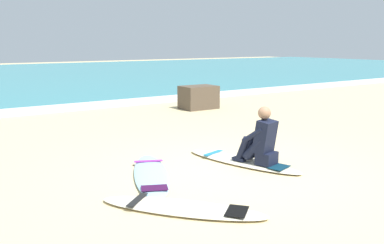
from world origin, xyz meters
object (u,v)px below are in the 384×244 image
object	(u,v)px
surfboard_main	(242,161)
surfboard_spare_far	(151,175)
surfer_seated	(261,141)
shoreline_rock	(199,97)
surfboard_spare_near	(182,208)

from	to	relation	value
surfboard_main	surfboard_spare_far	xyz separation A→B (m)	(-1.65, 0.22, 0.00)
surfer_seated	shoreline_rock	xyz separation A→B (m)	(2.72, 5.66, -0.08)
surfer_seated	surfboard_main	bearing A→B (deg)	105.17
surfboard_spare_near	surfboard_spare_far	xyz separation A→B (m)	(0.31, 1.37, -0.00)
surfboard_spare_near	surfboard_spare_far	world-z (taller)	same
surfboard_spare_near	surfboard_spare_far	distance (m)	1.40
surfboard_main	surfer_seated	bearing A→B (deg)	-74.83
surfboard_main	surfboard_spare_near	xyz separation A→B (m)	(-1.96, -1.14, 0.00)
surfboard_main	surfboard_spare_near	world-z (taller)	same
surfboard_main	surfer_seated	xyz separation A→B (m)	(0.09, -0.34, 0.40)
surfboard_main	surfboard_spare_far	world-z (taller)	same
surfboard_main	surfer_seated	size ratio (longest dim) A/B	2.42
surfboard_spare_far	surfboard_spare_near	bearing A→B (deg)	-102.78
surfboard_main	shoreline_rock	world-z (taller)	shoreline_rock
surfboard_spare_far	shoreline_rock	bearing A→B (deg)	48.77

